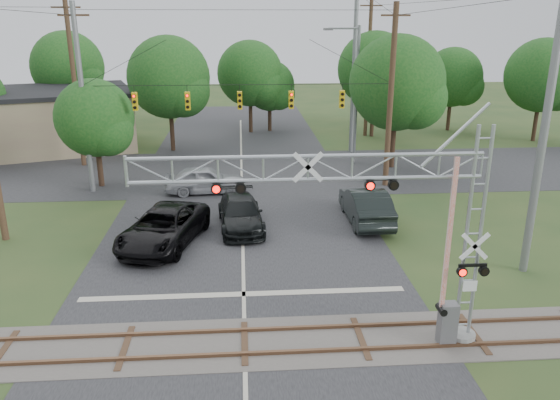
{
  "coord_description": "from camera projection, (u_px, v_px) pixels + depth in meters",
  "views": [
    {
      "loc": [
        0.05,
        -14.08,
        10.51
      ],
      "look_at": [
        1.6,
        7.5,
        3.3
      ],
      "focal_mm": 35.0,
      "sensor_mm": 36.0,
      "label": 1
    }
  ],
  "objects": [
    {
      "name": "streetlight",
      "position": [
        354.0,
        88.0,
        40.12
      ],
      "size": [
        2.69,
        0.28,
        10.08
      ],
      "color": "gray",
      "rests_on": "ground"
    },
    {
      "name": "sedan_silver",
      "position": [
        205.0,
        180.0,
        34.37
      ],
      "size": [
        5.13,
        2.29,
        1.71
      ],
      "primitive_type": "imported",
      "rotation": [
        0.0,
        0.0,
        1.62
      ],
      "color": "#9B9EA3",
      "rests_on": "ground"
    },
    {
      "name": "crossing_gantry",
      "position": [
        374.0,
        217.0,
        17.0
      ],
      "size": [
        11.34,
        0.96,
        7.48
      ],
      "color": "gray",
      "rests_on": "ground"
    },
    {
      "name": "railroad_track",
      "position": [
        245.0,
        343.0,
        18.52
      ],
      "size": [
        90.0,
        3.2,
        0.17
      ],
      "color": "#524A47",
      "rests_on": "ground"
    },
    {
      "name": "treeline",
      "position": [
        257.0,
        79.0,
        46.36
      ],
      "size": [
        58.95,
        25.0,
        9.57
      ],
      "color": "#352418",
      "rests_on": "ground"
    },
    {
      "name": "ground",
      "position": [
        245.0,
        381.0,
        16.64
      ],
      "size": [
        160.0,
        160.0,
        0.0
      ],
      "primitive_type": "plane",
      "color": "#2B4520",
      "rests_on": "ground"
    },
    {
      "name": "utility_poles",
      "position": [
        272.0,
        86.0,
        36.12
      ],
      "size": [
        26.12,
        29.58,
        13.34
      ],
      "color": "#43281F",
      "rests_on": "ground"
    },
    {
      "name": "road_cross",
      "position": [
        242.0,
        172.0,
        39.35
      ],
      "size": [
        90.0,
        12.0,
        0.02
      ],
      "primitive_type": "cube",
      "color": "#252527",
      "rests_on": "ground"
    },
    {
      "name": "traffic_signal_span",
      "position": [
        255.0,
        99.0,
        33.81
      ],
      "size": [
        19.34,
        0.36,
        11.5
      ],
      "color": "gray",
      "rests_on": "ground"
    },
    {
      "name": "suv_dark",
      "position": [
        366.0,
        205.0,
        29.46
      ],
      "size": [
        2.01,
        5.68,
        1.87
      ],
      "primitive_type": "imported",
      "rotation": [
        0.0,
        0.0,
        3.15
      ],
      "color": "black",
      "rests_on": "ground"
    },
    {
      "name": "road_main",
      "position": [
        243.0,
        249.0,
        26.1
      ],
      "size": [
        14.0,
        90.0,
        0.02
      ],
      "primitive_type": "cube",
      "color": "#252527",
      "rests_on": "ground"
    },
    {
      "name": "commercial_building",
      "position": [
        0.0,
        122.0,
        44.81
      ],
      "size": [
        23.18,
        16.52,
        4.9
      ],
      "rotation": [
        0.0,
        0.0,
        0.31
      ],
      "color": "gray",
      "rests_on": "ground"
    },
    {
      "name": "pickup_black",
      "position": [
        164.0,
        227.0,
        26.46
      ],
      "size": [
        4.53,
        6.93,
        1.77
      ],
      "primitive_type": "imported",
      "rotation": [
        0.0,
        0.0,
        -0.27
      ],
      "color": "black",
      "rests_on": "ground"
    },
    {
      "name": "car_dark",
      "position": [
        241.0,
        213.0,
        28.64
      ],
      "size": [
        2.65,
        5.57,
        1.57
      ],
      "primitive_type": "imported",
      "rotation": [
        0.0,
        0.0,
        0.09
      ],
      "color": "black",
      "rests_on": "ground"
    }
  ]
}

